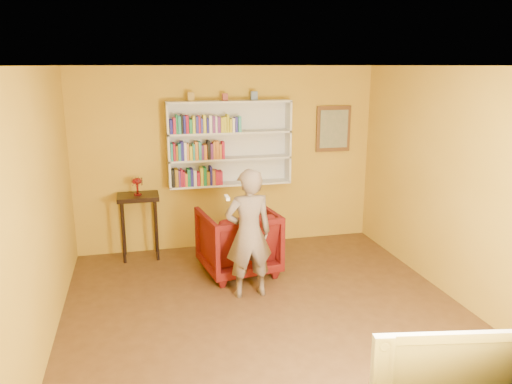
# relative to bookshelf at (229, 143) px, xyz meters

# --- Properties ---
(room_shell) EXTENTS (5.30, 5.80, 2.88)m
(room_shell) POSITION_rel_bookshelf_xyz_m (0.00, -2.41, -0.58)
(room_shell) COLOR #4B2F18
(room_shell) RESTS_ON ground
(bookshelf) EXTENTS (1.80, 0.29, 1.23)m
(bookshelf) POSITION_rel_bookshelf_xyz_m (0.00, 0.00, 0.00)
(bookshelf) COLOR silver
(bookshelf) RESTS_ON room_shell
(books_row_lower) EXTENTS (0.73, 0.19, 0.27)m
(books_row_lower) POSITION_rel_bookshelf_xyz_m (-0.51, -0.11, -0.46)
(books_row_lower) COLOR black
(books_row_lower) RESTS_ON bookshelf
(books_row_middle) EXTENTS (0.76, 0.18, 0.27)m
(books_row_middle) POSITION_rel_bookshelf_xyz_m (-0.49, -0.11, -0.08)
(books_row_middle) COLOR teal
(books_row_middle) RESTS_ON bookshelf
(books_row_upper) EXTENTS (1.01, 0.19, 0.27)m
(books_row_upper) POSITION_rel_bookshelf_xyz_m (-0.36, -0.11, 0.29)
(books_row_upper) COLOR navy
(books_row_upper) RESTS_ON bookshelf
(ornament_left) EXTENTS (0.09, 0.09, 0.12)m
(ornament_left) POSITION_rel_bookshelf_xyz_m (-0.54, -0.06, 0.68)
(ornament_left) COLOR olive
(ornament_left) RESTS_ON bookshelf
(ornament_centre) EXTENTS (0.08, 0.08, 0.10)m
(ornament_centre) POSITION_rel_bookshelf_xyz_m (-0.06, -0.06, 0.67)
(ornament_centre) COLOR brown
(ornament_centre) RESTS_ON bookshelf
(ornament_right) EXTENTS (0.09, 0.09, 0.13)m
(ornament_right) POSITION_rel_bookshelf_xyz_m (0.36, -0.06, 0.68)
(ornament_right) COLOR slate
(ornament_right) RESTS_ON bookshelf
(framed_painting) EXTENTS (0.55, 0.05, 0.70)m
(framed_painting) POSITION_rel_bookshelf_xyz_m (1.65, 0.05, 0.16)
(framed_painting) COLOR #553318
(framed_painting) RESTS_ON room_shell
(console_table) EXTENTS (0.57, 0.44, 0.93)m
(console_table) POSITION_rel_bookshelf_xyz_m (-1.34, -0.16, -0.82)
(console_table) COLOR black
(console_table) RESTS_ON ground
(ruby_lustre) EXTENTS (0.15, 0.15, 0.24)m
(ruby_lustre) POSITION_rel_bookshelf_xyz_m (-1.34, -0.16, -0.48)
(ruby_lustre) COLOR maroon
(ruby_lustre) RESTS_ON console_table
(armchair) EXTENTS (1.07, 1.09, 0.87)m
(armchair) POSITION_rel_bookshelf_xyz_m (-0.08, -1.00, -1.16)
(armchair) COLOR #440406
(armchair) RESTS_ON ground
(person) EXTENTS (0.59, 0.40, 1.56)m
(person) POSITION_rel_bookshelf_xyz_m (-0.10, -1.72, -0.81)
(person) COLOR #68574C
(person) RESTS_ON ground
(game_remote) EXTENTS (0.04, 0.15, 0.04)m
(game_remote) POSITION_rel_bookshelf_xyz_m (-0.39, -1.92, -0.30)
(game_remote) COLOR white
(game_remote) RESTS_ON person
(television) EXTENTS (1.17, 0.36, 0.67)m
(television) POSITION_rel_bookshelf_xyz_m (0.61, -4.66, -0.82)
(television) COLOR black
(television) RESTS_ON tv_cabinet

